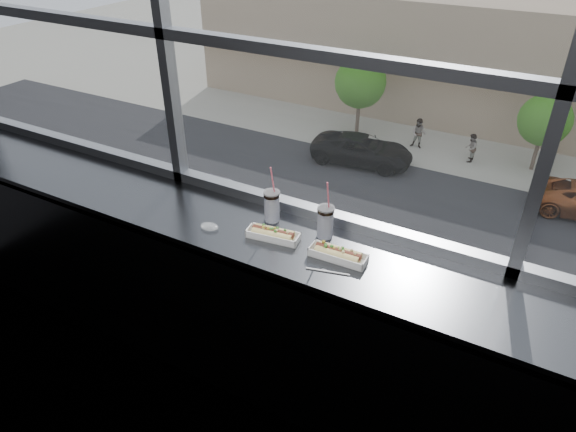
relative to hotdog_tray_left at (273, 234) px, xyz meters
The scene contains 20 objects.
wall_back_lower 0.67m from the hotdog_tray_left, 63.10° to the left, with size 6.00×6.00×0.00m, color black.
counter 0.16m from the hotdog_tray_left, ahead, with size 6.00×0.55×0.06m, color #4D4F52.
counter_fascia 0.64m from the hotdog_tray_left, 57.03° to the right, with size 6.00×0.04×1.04m, color #4D4F52.
hotdog_tray_left is the anchor object (origin of this frame).
hotdog_tray_right 0.37m from the hotdog_tray_left, ahead, with size 0.29×0.10×0.07m.
soda_cup_left 0.20m from the hotdog_tray_left, 122.30° to the left, with size 0.09×0.09×0.34m.
soda_cup_right 0.28m from the hotdog_tray_left, 33.43° to the left, with size 0.09×0.09×0.34m.
loose_straw 0.39m from the hotdog_tray_left, 17.67° to the right, with size 0.01×0.01×0.21m, color white.
wrapper 0.36m from the hotdog_tray_left, 166.16° to the right, with size 0.10×0.07×0.03m, color silver.
plaza_ground 45.45m from the hotdog_tray_left, 89.80° to the left, with size 120.00×120.00×0.00m, color gray.
street_asphalt 23.63m from the hotdog_tray_left, 89.57° to the left, with size 80.00×10.00×0.06m, color black.
far_sidewalk 30.78m from the hotdog_tray_left, 89.69° to the left, with size 80.00×6.00×0.04m, color gray.
far_building 39.15m from the hotdog_tray_left, 89.77° to the left, with size 50.00×14.00×8.00m, color gray.
car_near_c 19.74m from the hotdog_tray_left, 90.06° to the left, with size 5.54×2.31×1.85m, color maroon.
car_far_a 27.94m from the hotdog_tray_left, 109.01° to the left, with size 6.56×2.73×2.19m, color black.
car_near_a 23.50m from the hotdog_tray_left, 128.15° to the left, with size 5.90×2.46×1.97m, color gray.
pedestrian_b 29.85m from the hotdog_tray_left, 95.83° to the left, with size 0.92×0.69×2.08m, color #66605B.
pedestrian_a 30.67m from the hotdog_tray_left, 102.29° to the left, with size 1.01×0.76×2.28m, color #66605B.
tree_left 31.34m from the hotdog_tray_left, 110.02° to the left, with size 3.28×3.28×5.12m.
tree_center 29.73m from the hotdog_tray_left, 88.74° to the left, with size 2.88×2.88×4.49m.
Camera 1 is at (0.99, -0.70, 2.64)m, focal length 32.00 mm.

